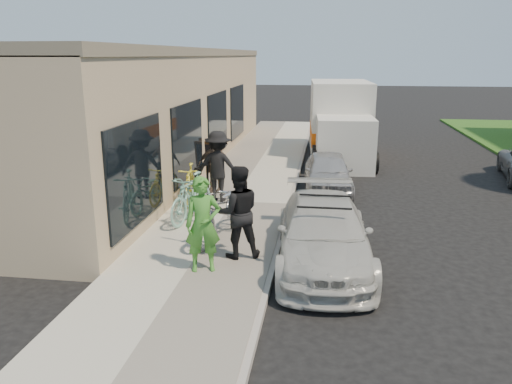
{
  "coord_description": "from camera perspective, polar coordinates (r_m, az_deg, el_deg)",
  "views": [
    {
      "loc": [
        0.49,
        -9.83,
        4.01
      ],
      "look_at": [
        -1.04,
        0.8,
        1.05
      ],
      "focal_mm": 35.0,
      "sensor_mm": 36.0,
      "label": 1
    }
  ],
  "objects": [
    {
      "name": "storefront",
      "position": [
        18.81,
        -9.75,
        9.44
      ],
      "size": [
        3.6,
        20.0,
        4.22
      ],
      "color": "tan",
      "rests_on": "ground"
    },
    {
      "name": "bike_rack",
      "position": [
        13.66,
        -6.22,
        1.47
      ],
      "size": [
        0.24,
        0.67,
        0.98
      ],
      "rotation": [
        0.0,
        0.0,
        -0.28
      ],
      "color": "black",
      "rests_on": "sidewalk"
    },
    {
      "name": "sedan_silver",
      "position": [
        15.23,
        8.21,
        2.26
      ],
      "size": [
        1.59,
        3.51,
        1.17
      ],
      "primitive_type": "imported",
      "rotation": [
        0.0,
        0.0,
        0.06
      ],
      "color": "#ABACB1",
      "rests_on": "ground"
    },
    {
      "name": "cruiser_bike_b",
      "position": [
        12.74,
        -7.34,
        -0.07
      ],
      "size": [
        0.82,
        1.9,
        0.97
      ],
      "primitive_type": "imported",
      "rotation": [
        0.0,
        0.0,
        0.1
      ],
      "color": "#7DBAA7",
      "rests_on": "sidewalk"
    },
    {
      "name": "moving_truck",
      "position": [
        20.38,
        9.59,
        7.63
      ],
      "size": [
        2.59,
        6.17,
        2.98
      ],
      "rotation": [
        0.0,
        0.0,
        0.05
      ],
      "color": "silver",
      "rests_on": "ground"
    },
    {
      "name": "curb",
      "position": [
        13.45,
        3.81,
        -1.68
      ],
      "size": [
        0.12,
        34.0,
        0.13
      ],
      "primitive_type": "cube",
      "color": "#9B948D",
      "rests_on": "ground"
    },
    {
      "name": "sandwich_board",
      "position": [
        16.93,
        -5.23,
        4.12
      ],
      "size": [
        0.68,
        0.68,
        1.1
      ],
      "rotation": [
        0.0,
        0.0,
        -0.01
      ],
      "color": "#311C0D",
      "rests_on": "sidewalk"
    },
    {
      "name": "ground",
      "position": [
        10.62,
        4.96,
        -6.83
      ],
      "size": [
        120.0,
        120.0,
        0.0
      ],
      "primitive_type": "plane",
      "color": "black",
      "rests_on": "ground"
    },
    {
      "name": "sidewalk",
      "position": [
        13.64,
        -2.69,
        -1.37
      ],
      "size": [
        3.0,
        34.0,
        0.15
      ],
      "primitive_type": "cube",
      "color": "#B3AFA1",
      "rests_on": "ground"
    },
    {
      "name": "cruiser_bike_c",
      "position": [
        13.44,
        -7.54,
        0.88
      ],
      "size": [
        0.73,
        1.78,
        1.04
      ],
      "primitive_type": "imported",
      "rotation": [
        0.0,
        0.0,
        0.15
      ],
      "color": "yellow",
      "rests_on": "sidewalk"
    },
    {
      "name": "sedan_white",
      "position": [
        9.89,
        7.7,
        -4.69
      ],
      "size": [
        2.05,
        4.49,
        1.31
      ],
      "rotation": [
        0.0,
        0.0,
        0.06
      ],
      "color": "#BCBBB7",
      "rests_on": "ground"
    },
    {
      "name": "bystander_b",
      "position": [
        14.45,
        -4.79,
        3.1
      ],
      "size": [
        0.94,
        0.4,
        1.59
      ],
      "primitive_type": "imported",
      "rotation": [
        0.0,
        0.0,
        0.01
      ],
      "color": "brown",
      "rests_on": "sidewalk"
    },
    {
      "name": "woman_rider",
      "position": [
        9.12,
        -6.09,
        -3.71
      ],
      "size": [
        0.74,
        0.59,
        1.77
      ],
      "primitive_type": "imported",
      "rotation": [
        0.0,
        0.0,
        0.29
      ],
      "color": "#3F882D",
      "rests_on": "sidewalk"
    },
    {
      "name": "bystander_a",
      "position": [
        13.48,
        -4.34,
        2.94
      ],
      "size": [
        1.26,
        0.76,
        1.92
      ],
      "primitive_type": "imported",
      "rotation": [
        0.0,
        0.0,
        3.11
      ],
      "color": "black",
      "rests_on": "sidewalk"
    },
    {
      "name": "cruiser_bike_a",
      "position": [
        12.0,
        -7.39,
        -0.64
      ],
      "size": [
        1.0,
        1.97,
        1.14
      ],
      "primitive_type": "imported",
      "rotation": [
        0.0,
        0.0,
        -0.26
      ],
      "color": "#7DBAA7",
      "rests_on": "sidewalk"
    },
    {
      "name": "tandem_bike",
      "position": [
        10.77,
        -3.79,
        -2.06
      ],
      "size": [
        1.41,
        2.54,
        1.26
      ],
      "primitive_type": "imported",
      "rotation": [
        0.0,
        0.0,
        -0.25
      ],
      "color": "#B6B5B8",
      "rests_on": "sidewalk"
    },
    {
      "name": "man_standing",
      "position": [
        9.68,
        -2.09,
        -2.3
      ],
      "size": [
        1.06,
        0.93,
        1.83
      ],
      "primitive_type": "imported",
      "rotation": [
        0.0,
        0.0,
        3.45
      ],
      "color": "black",
      "rests_on": "sidewalk"
    }
  ]
}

